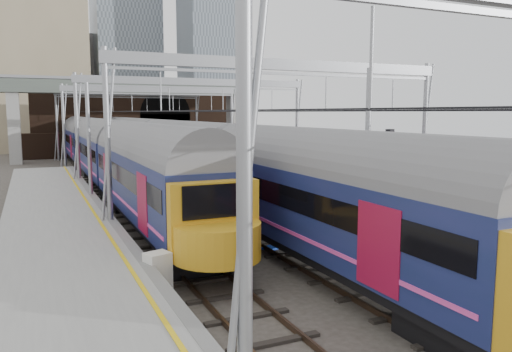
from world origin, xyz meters
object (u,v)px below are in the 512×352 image
signal_near_left (211,181)px  relay_cabinet (158,275)px  train_second (103,151)px  signal_near_centre (386,179)px  train_main (157,150)px

signal_near_left → relay_cabinet: size_ratio=3.49×
train_second → signal_near_centre: 25.74m
signal_near_left → relay_cabinet: 4.33m
train_main → signal_near_centre: 24.70m
train_second → relay_cabinet: size_ratio=36.84×
relay_cabinet → train_second: bearing=68.5°
train_second → signal_near_left: (0.78, -22.54, 0.47)m
train_second → relay_cabinet: bearing=-94.1°
train_main → signal_near_centre: train_main is taller
train_second → signal_near_left: size_ratio=10.56×
relay_cabinet → signal_near_centre: bearing=-15.6°
train_second → signal_near_centre: size_ratio=10.41×
signal_near_left → relay_cabinet: bearing=-146.2°
signal_near_left → signal_near_centre: size_ratio=0.99×
train_main → signal_near_left: train_main is taller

